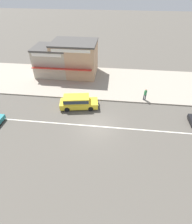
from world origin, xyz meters
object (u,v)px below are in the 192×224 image
at_px(pedestrian_near_clock, 145,94).
at_px(shopfront_mid_block, 75,58).
at_px(minivan_yellow_0, 78,102).
at_px(shopfront_corner_warung, 53,61).

xyz_separation_m(pedestrian_near_clock, shopfront_mid_block, (-10.40, 6.52, 1.66)).
relative_size(minivan_yellow_0, pedestrian_near_clock, 3.12).
xyz_separation_m(pedestrian_near_clock, shopfront_corner_warung, (-14.00, 6.17, 1.30)).
bearing_deg(minivan_yellow_0, shopfront_mid_block, 103.10).
bearing_deg(shopfront_corner_warung, shopfront_mid_block, 5.53).
bearing_deg(pedestrian_near_clock, minivan_yellow_0, -163.94).
bearing_deg(shopfront_corner_warung, minivan_yellow_0, -56.48).
bearing_deg(shopfront_mid_block, pedestrian_near_clock, -32.06).
relative_size(minivan_yellow_0, shopfront_corner_warung, 0.95).
xyz_separation_m(minivan_yellow_0, shopfront_mid_block, (-2.07, 8.91, 1.89)).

